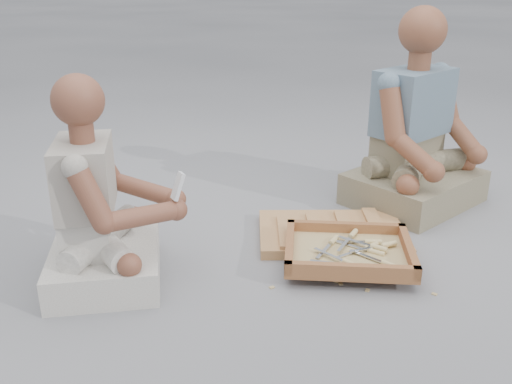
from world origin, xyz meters
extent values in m
plane|color=gray|center=(0.00, 0.00, 0.00)|extent=(60.00, 60.00, 0.00)
cube|color=#9D6B3D|center=(0.31, 0.32, 0.02)|extent=(0.73, 0.56, 0.04)
cube|color=brown|center=(0.29, 0.05, 0.05)|extent=(0.61, 0.54, 0.02)
cube|color=brown|center=(0.34, 0.23, 0.08)|extent=(0.50, 0.18, 0.05)
cube|color=brown|center=(0.23, -0.13, 0.08)|extent=(0.50, 0.18, 0.05)
cube|color=brown|center=(0.52, -0.02, 0.08)|extent=(0.15, 0.40, 0.05)
cube|color=brown|center=(0.06, 0.12, 0.08)|extent=(0.15, 0.40, 0.05)
cube|color=tan|center=(0.29, 0.05, 0.06)|extent=(0.53, 0.46, 0.01)
cube|color=silver|center=(0.33, 0.11, 0.08)|extent=(0.11, 0.12, 0.00)
cylinder|color=tan|center=(0.41, 0.03, 0.08)|extent=(0.06, 0.07, 0.02)
cube|color=silver|center=(0.31, 0.13, 0.07)|extent=(0.15, 0.05, 0.00)
cylinder|color=tan|center=(0.42, 0.10, 0.07)|extent=(0.07, 0.04, 0.02)
cube|color=silver|center=(0.31, 0.09, 0.07)|extent=(0.12, 0.12, 0.00)
cylinder|color=tan|center=(0.39, 0.01, 0.07)|extent=(0.06, 0.07, 0.02)
cube|color=silver|center=(0.34, -0.02, 0.08)|extent=(0.10, 0.13, 0.00)
cylinder|color=tan|center=(0.40, -0.11, 0.08)|extent=(0.06, 0.07, 0.02)
cube|color=silver|center=(0.18, -0.03, 0.07)|extent=(0.14, 0.08, 0.00)
cylinder|color=tan|center=(0.27, -0.08, 0.07)|extent=(0.07, 0.05, 0.02)
cube|color=silver|center=(0.29, 0.03, 0.07)|extent=(0.14, 0.07, 0.00)
cylinder|color=tan|center=(0.39, 0.07, 0.07)|extent=(0.07, 0.05, 0.02)
cube|color=silver|center=(0.35, 0.03, 0.08)|extent=(0.15, 0.04, 0.00)
cylinder|color=tan|center=(0.46, 0.05, 0.08)|extent=(0.07, 0.03, 0.02)
cube|color=silver|center=(0.28, 0.09, 0.08)|extent=(0.11, 0.12, 0.00)
cylinder|color=tan|center=(0.35, 0.18, 0.08)|extent=(0.06, 0.07, 0.02)
cube|color=silver|center=(0.19, 0.06, 0.08)|extent=(0.11, 0.12, 0.00)
cylinder|color=tan|center=(0.26, 0.15, 0.08)|extent=(0.06, 0.07, 0.02)
cube|color=silver|center=(0.19, 0.01, 0.08)|extent=(0.09, 0.14, 0.00)
cylinder|color=tan|center=(0.25, -0.08, 0.08)|extent=(0.06, 0.07, 0.02)
cube|color=tan|center=(-0.06, -0.05, 0.00)|extent=(0.02, 0.02, 0.00)
cube|color=tan|center=(0.53, -0.23, 0.00)|extent=(0.02, 0.02, 0.00)
cube|color=tan|center=(0.20, 0.03, 0.00)|extent=(0.02, 0.02, 0.00)
cube|color=tan|center=(0.29, 0.42, 0.00)|extent=(0.02, 0.02, 0.00)
cube|color=tan|center=(0.49, -0.02, 0.00)|extent=(0.02, 0.02, 0.00)
cube|color=tan|center=(0.21, -0.08, 0.00)|extent=(0.02, 0.02, 0.00)
cube|color=tan|center=(0.24, 0.36, 0.00)|extent=(0.02, 0.02, 0.00)
cube|color=tan|center=(0.20, -0.06, 0.00)|extent=(0.02, 0.02, 0.00)
cube|color=tan|center=(0.53, 0.14, 0.00)|extent=(0.02, 0.02, 0.00)
cube|color=tan|center=(0.09, 0.31, 0.00)|extent=(0.02, 0.02, 0.00)
cube|color=tan|center=(0.42, 0.29, 0.00)|extent=(0.02, 0.02, 0.00)
cube|color=tan|center=(0.42, -0.09, 0.00)|extent=(0.02, 0.02, 0.00)
cube|color=tan|center=(0.31, 0.44, 0.00)|extent=(0.02, 0.02, 0.00)
cube|color=tan|center=(0.29, -0.15, 0.00)|extent=(0.02, 0.02, 0.00)
cube|color=tan|center=(0.57, 0.35, 0.00)|extent=(0.02, 0.02, 0.00)
cube|color=tan|center=(0.19, 0.43, 0.00)|extent=(0.02, 0.02, 0.00)
cube|color=silver|center=(-0.68, 0.16, 0.07)|extent=(0.44, 0.54, 0.13)
cube|color=silver|center=(-0.74, 0.16, 0.21)|extent=(0.19, 0.29, 0.16)
cube|color=#A29B90|center=(-0.73, 0.16, 0.43)|extent=(0.21, 0.33, 0.27)
sphere|color=brown|center=(-0.72, 0.16, 0.72)|extent=(0.19, 0.19, 0.19)
sphere|color=brown|center=(-0.39, 0.20, 0.30)|extent=(0.08, 0.08, 0.08)
sphere|color=brown|center=(-0.40, 0.09, 0.30)|extent=(0.08, 0.08, 0.08)
cube|color=gray|center=(0.86, 0.64, 0.08)|extent=(0.80, 0.75, 0.16)
cube|color=gray|center=(0.83, 0.70, 0.26)|extent=(0.41, 0.36, 0.20)
cube|color=slate|center=(0.84, 0.69, 0.52)|extent=(0.46, 0.40, 0.33)
sphere|color=brown|center=(0.84, 0.68, 0.87)|extent=(0.23, 0.23, 0.23)
sphere|color=brown|center=(1.14, 0.55, 0.27)|extent=(0.10, 0.10, 0.10)
sphere|color=brown|center=(0.80, 0.35, 0.27)|extent=(0.10, 0.10, 0.10)
cube|color=silver|center=(-0.39, 0.09, 0.39)|extent=(0.06, 0.06, 0.10)
cube|color=black|center=(-0.39, 0.09, 0.40)|extent=(0.02, 0.04, 0.03)
camera|label=1|loc=(-0.51, -1.91, 1.15)|focal=40.00mm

